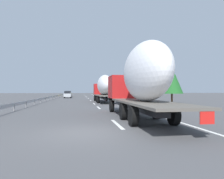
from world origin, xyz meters
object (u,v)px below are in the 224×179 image
truck_trailing (140,79)px  car_yellow_coupe (68,94)px  truck_lead (104,87)px  car_silver_hatch (68,94)px  road_sign (109,89)px

truck_trailing → car_yellow_coupe: (53.09, 7.40, -1.66)m
truck_trailing → car_yellow_coupe: bearing=7.9°
truck_lead → truck_trailing: truck_trailing is taller
truck_trailing → car_silver_hatch: truck_trailing is taller
truck_lead → car_silver_hatch: (20.91, 6.91, -1.55)m
truck_lead → road_sign: (15.48, -3.10, -0.06)m
truck_lead → road_sign: 15.79m
truck_trailing → car_yellow_coupe: size_ratio=3.03×
truck_trailing → car_silver_hatch: bearing=9.7°
car_silver_hatch → road_sign: 11.48m
truck_lead → truck_trailing: 19.64m
truck_lead → car_yellow_coupe: bearing=12.5°
truck_lead → car_yellow_coupe: size_ratio=3.11×
car_silver_hatch → road_sign: bearing=-118.5°
car_silver_hatch → road_sign: road_sign is taller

